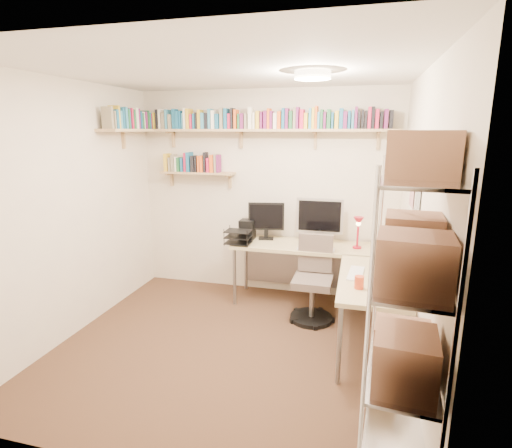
# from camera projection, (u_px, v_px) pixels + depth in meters

# --- Properties ---
(ground) EXTENTS (3.20, 3.20, 0.00)m
(ground) POSITION_uv_depth(u_px,v_px,m) (229.00, 346.00, 3.82)
(ground) COLOR #3F271B
(ground) RESTS_ON ground
(room_shell) EXTENTS (3.24, 3.04, 2.52)m
(room_shell) POSITION_uv_depth(u_px,v_px,m) (226.00, 186.00, 3.47)
(room_shell) COLOR beige
(room_shell) RESTS_ON ground
(wall_shelves) EXTENTS (3.12, 1.09, 0.80)m
(wall_shelves) POSITION_uv_depth(u_px,v_px,m) (225.00, 130.00, 4.69)
(wall_shelves) COLOR tan
(wall_shelves) RESTS_ON ground
(corner_desk) EXTENTS (1.93, 1.84, 1.26)m
(corner_desk) POSITION_uv_depth(u_px,v_px,m) (315.00, 252.00, 4.38)
(corner_desk) COLOR tan
(corner_desk) RESTS_ON ground
(office_chair) EXTENTS (0.48, 0.49, 0.92)m
(office_chair) POSITION_uv_depth(u_px,v_px,m) (313.00, 285.00, 4.32)
(office_chair) COLOR black
(office_chair) RESTS_ON ground
(wire_rack) EXTENTS (0.47, 0.84, 2.02)m
(wire_rack) POSITION_uv_depth(u_px,v_px,m) (410.00, 284.00, 2.14)
(wire_rack) COLOR silver
(wire_rack) RESTS_ON ground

